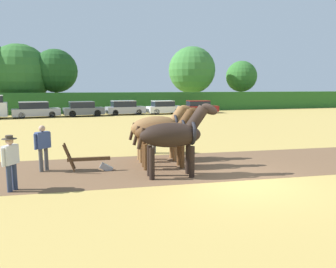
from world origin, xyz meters
TOP-DOWN VIEW (x-y plane):
  - ground_plane at (0.00, 0.00)m, footprint 240.00×240.00m
  - plowed_furrow_strip at (-6.84, 2.93)m, footprint 33.88×7.33m
  - hedgerow at (0.00, 30.40)m, footprint 71.74×1.22m
  - tree_center_left at (-10.36, 34.29)m, footprint 7.14×7.14m
  - tree_center at (-6.30, 33.94)m, footprint 5.26×5.26m
  - tree_center_right at (12.23, 35.76)m, footprint 6.69×6.69m
  - tree_right at (20.17, 35.62)m, footprint 4.62×4.62m
  - draft_horse_lead_left at (-1.80, 1.23)m, footprint 2.79×1.02m
  - draft_horse_lead_right at (-1.70, 2.49)m, footprint 2.72×1.04m
  - draft_horse_trail_left at (-1.60, 3.76)m, footprint 2.74×1.20m
  - plow at (-4.34, 2.72)m, footprint 1.72×0.49m
  - farmer_at_plow at (-6.00, 3.24)m, footprint 0.54×0.45m
  - farmer_beside_team at (-1.46, 5.15)m, footprint 0.36×0.64m
  - farmer_onlooker_left at (-6.73, 1.12)m, footprint 0.43×0.54m
  - parked_car_left at (-8.14, 25.80)m, footprint 4.66×2.50m
  - parked_car_center_left at (-3.57, 25.87)m, footprint 4.17×2.23m
  - parked_car_center at (0.85, 26.47)m, footprint 4.27×2.11m
  - parked_car_center_right at (5.19, 26.18)m, footprint 3.95×1.97m
  - parked_car_right at (9.50, 26.28)m, footprint 4.20×2.11m

SIDE VIEW (x-z plane):
  - ground_plane at x=0.00m, z-range 0.00..0.00m
  - plowed_furrow_strip at x=-6.84m, z-range 0.00..0.01m
  - plow at x=-4.34m, z-range -0.24..0.89m
  - parked_car_right at x=9.50m, z-range -0.02..1.42m
  - parked_car_center_right at x=5.19m, z-range -0.03..1.45m
  - parked_car_center at x=0.85m, z-range -0.03..1.49m
  - parked_car_center_left at x=-3.57m, z-range -0.03..1.49m
  - parked_car_left at x=-8.14m, z-range -0.04..1.52m
  - farmer_onlooker_left at x=-6.73m, z-range 0.12..1.74m
  - farmer_at_plow at x=-6.00m, z-range 0.13..1.77m
  - farmer_beside_team at x=-1.46m, z-range 0.14..1.82m
  - hedgerow at x=0.00m, z-range 0.00..2.35m
  - draft_horse_lead_right at x=-1.70m, z-range 0.16..2.45m
  - draft_horse_trail_left at x=-1.60m, z-range 0.17..2.48m
  - draft_horse_lead_left at x=-1.80m, z-range 0.15..2.65m
  - tree_center_left at x=-10.36m, z-range 0.47..8.55m
  - tree_right at x=20.17m, z-range 1.12..8.01m
  - tree_center at x=-6.30m, z-range 1.14..8.71m
  - tree_center_right at x=12.23m, z-range 1.02..9.75m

